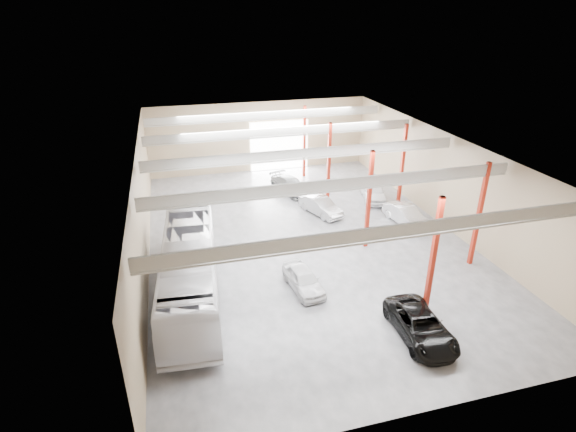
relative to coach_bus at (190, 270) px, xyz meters
name	(u,v)px	position (x,y,z in m)	size (l,w,h in m)	color
depot_shell	(307,173)	(8.63, 5.55, 3.20)	(22.12, 32.12, 7.06)	#48484D
coach_bus	(190,270)	(0.00, 0.00, 0.00)	(2.99, 12.76, 3.56)	silver
black_sedan	(420,326)	(11.00, -6.61, -1.09)	(2.29, 4.96, 1.38)	black
car_row_a	(303,279)	(6.50, -0.94, -1.11)	(1.58, 3.92, 1.34)	silver
car_row_b	(321,206)	(11.00, 9.04, -1.09)	(1.46, 4.20, 1.38)	#A0A0A4
car_row_c	(290,185)	(9.86, 14.24, -1.08)	(1.95, 4.81, 1.39)	slate
car_right_near	(406,215)	(16.80, 5.56, -1.06)	(1.53, 4.38, 1.44)	#B6B7BC
car_right_far	(373,191)	(16.44, 10.76, -1.01)	(1.80, 4.48, 1.53)	white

